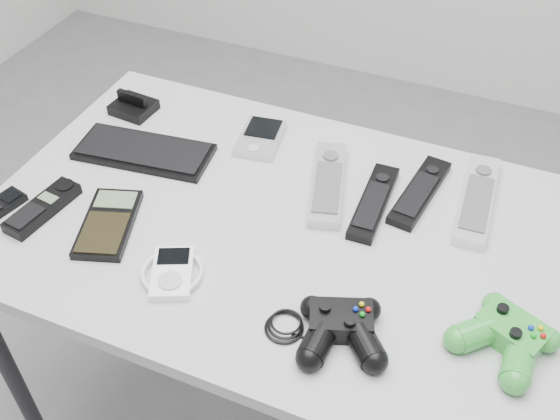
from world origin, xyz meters
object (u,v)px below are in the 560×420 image
at_px(desk, 277,246).
at_px(remote_silver_b, 477,199).
at_px(remote_black_b, 420,191).
at_px(controller_green, 507,335).
at_px(cordless_handset, 43,207).
at_px(mp3_player, 172,272).
at_px(calculator, 108,223).
at_px(remote_black_a, 374,201).
at_px(controller_black, 341,327).
at_px(pda_keyboard, 144,151).
at_px(remote_silver_a, 328,183).
at_px(pda, 260,137).

xyz_separation_m(desk, remote_silver_b, (0.32, 0.19, 0.07)).
distance_m(remote_black_b, controller_green, 0.34).
relative_size(cordless_handset, mp3_player, 1.39).
bearing_deg(calculator, cordless_handset, 167.92).
relative_size(remote_black_a, mp3_player, 1.88).
xyz_separation_m(desk, controller_green, (0.41, -0.11, 0.08)).
bearing_deg(controller_black, desk, 113.98).
relative_size(calculator, mp3_player, 1.57).
relative_size(pda_keyboard, cordless_handset, 1.78).
bearing_deg(pda_keyboard, remote_silver_a, 0.19).
distance_m(remote_silver_a, controller_black, 0.34).
bearing_deg(cordless_handset, controller_green, 9.78).
bearing_deg(pda, remote_silver_a, -33.42).
height_order(remote_silver_a, calculator, remote_silver_a).
distance_m(remote_silver_a, cordless_handset, 0.52).
distance_m(remote_black_a, controller_green, 0.35).
bearing_deg(calculator, desk, 6.30).
relative_size(remote_silver_a, mp3_player, 2.10).
height_order(remote_silver_a, mp3_player, remote_silver_a).
distance_m(desk, calculator, 0.31).
bearing_deg(remote_silver_a, cordless_handset, -165.42).
height_order(remote_silver_a, cordless_handset, remote_silver_a).
height_order(remote_black_a, mp3_player, remote_black_a).
xyz_separation_m(remote_black_a, mp3_player, (-0.25, -0.29, -0.00)).
distance_m(remote_silver_b, controller_black, 0.40).
bearing_deg(calculator, remote_black_a, 11.11).
relative_size(remote_silver_b, controller_green, 1.66).
bearing_deg(pda, controller_black, -60.34).
relative_size(remote_silver_a, controller_green, 1.55).
distance_m(mp3_player, controller_green, 0.53).
relative_size(remote_black_a, calculator, 1.20).
height_order(remote_silver_a, remote_black_b, remote_silver_a).
xyz_separation_m(remote_silver_a, cordless_handset, (-0.45, -0.26, -0.00)).
height_order(cordless_handset, controller_black, controller_black).
bearing_deg(remote_black_a, mp3_player, -132.80).
bearing_deg(controller_green, cordless_handset, -154.71).
distance_m(remote_silver_a, calculator, 0.41).
relative_size(desk, remote_silver_b, 4.29).
relative_size(remote_silver_b, calculator, 1.43).
relative_size(pda_keyboard, calculator, 1.59).
height_order(remote_silver_b, cordless_handset, same).
distance_m(remote_black_b, mp3_player, 0.48).
bearing_deg(cordless_handset, remote_silver_a, 37.85).
bearing_deg(controller_black, controller_green, -0.96).
height_order(desk, remote_silver_a, remote_silver_a).
relative_size(calculator, controller_black, 0.75).
bearing_deg(controller_green, calculator, -155.49).
xyz_separation_m(calculator, controller_black, (0.46, -0.06, 0.01)).
height_order(pda_keyboard, calculator, same).
height_order(pda, controller_black, controller_black).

